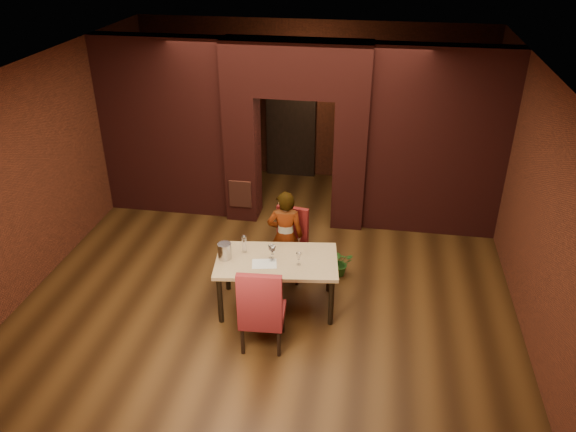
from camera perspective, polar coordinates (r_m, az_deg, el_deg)
name	(u,v)px	position (r m, az deg, el deg)	size (l,w,h in m)	color
floor	(275,279)	(8.68, -1.31, -6.39)	(8.00, 8.00, 0.00)	#462A11
ceiling	(272,70)	(7.35, -1.59, 14.58)	(7.00, 8.00, 0.04)	silver
wall_back	(311,102)	(11.58, 2.35, 11.53)	(7.00, 0.04, 3.20)	maroon
wall_front	(178,398)	(4.70, -11.08, -17.73)	(7.00, 0.04, 3.20)	maroon
wall_left	(44,168)	(9.17, -23.54, 4.49)	(0.04, 8.00, 3.20)	maroon
wall_right	(536,203)	(8.04, 23.87, 1.18)	(0.04, 8.00, 3.20)	maroon
pillar_left	(243,157)	(10.04, -4.61, 6.04)	(0.55, 0.55, 2.30)	maroon
pillar_right	(350,163)	(9.78, 6.32, 5.32)	(0.55, 0.55, 2.30)	maroon
lintel	(296,68)	(9.37, 0.85, 14.78)	(2.45, 0.55, 0.90)	maroon
wing_wall_left	(164,128)	(10.31, -12.45, 8.73)	(2.27, 0.35, 3.20)	maroon
wing_wall_right	(437,144)	(9.65, 14.91, 7.09)	(2.27, 0.35, 3.20)	maroon
vent_panel	(240,194)	(10.03, -4.87, 2.23)	(0.40, 0.03, 0.50)	brown
rear_door	(291,127)	(11.75, 0.31, 8.98)	(0.90, 0.08, 2.10)	black
rear_door_frame	(291,128)	(11.71, 0.27, 8.92)	(1.02, 0.04, 2.22)	black
dining_table	(277,283)	(7.92, -1.14, -6.81)	(1.66, 0.93, 0.78)	tan
chair_far	(288,245)	(8.48, 0.03, -2.98)	(0.49, 0.49, 1.08)	maroon
chair_near	(262,305)	(7.16, -2.61, -9.02)	(0.55, 0.55, 1.21)	maroon
person_seated	(285,236)	(8.32, -0.28, -2.07)	(0.54, 0.35, 1.47)	silver
wine_glass_a	(271,252)	(7.67, -1.73, -3.67)	(0.09, 0.09, 0.21)	silver
wine_glass_b	(273,254)	(7.61, -1.58, -3.85)	(0.09, 0.09, 0.23)	white
wine_glass_c	(299,259)	(7.54, 1.11, -4.38)	(0.08, 0.08, 0.19)	white
tasting_sheet	(264,264)	(7.61, -2.42, -4.88)	(0.33, 0.24, 0.00)	silver
wine_bucket	(225,251)	(7.71, -6.45, -3.56)	(0.19, 0.19, 0.23)	#AAA9AF
water_bottle	(244,244)	(7.81, -4.47, -2.82)	(0.06, 0.06, 0.27)	silver
potted_plant	(340,263)	(8.71, 5.31, -4.75)	(0.38, 0.33, 0.42)	#285E1E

